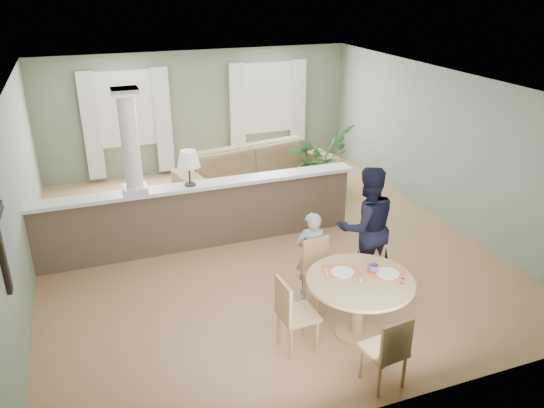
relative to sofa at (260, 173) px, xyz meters
name	(u,v)px	position (x,y,z in m)	size (l,w,h in m)	color
ground	(258,242)	(-0.72, -1.96, -0.48)	(8.00, 8.00, 0.00)	tan
room_shell	(243,129)	(-0.75, -1.33, 1.33)	(7.02, 8.02, 2.71)	gray
pony_wall	(196,208)	(-1.71, -1.76, 0.22)	(5.32, 0.38, 2.70)	brown
sofa	(260,173)	(0.00, 0.00, 0.00)	(3.32, 1.30, 0.97)	#8F794E
houseplant	(319,162)	(1.13, -0.39, 0.24)	(1.31, 1.13, 1.45)	#306127
dining_table	(360,290)	(-0.35, -4.75, 0.15)	(1.31, 1.31, 0.90)	tan
chair_far_boy	(319,269)	(-0.50, -3.92, 0.02)	(0.46, 0.46, 0.92)	tan
chair_far_man	(371,263)	(0.28, -3.95, -0.02)	(0.53, 0.53, 0.85)	tan
chair_near	(388,349)	(-0.52, -5.70, 0.02)	(0.46, 0.46, 0.91)	tan
chair_side	(292,311)	(-1.23, -4.74, 0.04)	(0.45, 0.45, 0.95)	tan
child_person	(311,253)	(-0.51, -3.66, 0.13)	(0.45, 0.30, 1.24)	#95969A
man_person	(366,227)	(0.32, -3.70, 0.42)	(0.87, 0.68, 1.80)	black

